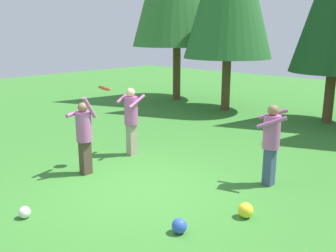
% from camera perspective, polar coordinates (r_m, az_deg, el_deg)
% --- Properties ---
extents(ground_plane, '(40.00, 40.00, 0.00)m').
position_cam_1_polar(ground_plane, '(7.78, -3.79, -9.35)').
color(ground_plane, '#387A2D').
extents(person_thrower, '(0.56, 0.57, 1.78)m').
position_cam_1_polar(person_thrower, '(8.42, -12.52, -0.90)').
color(person_thrower, '#4C382D').
rests_on(person_thrower, ground_plane).
extents(person_catcher, '(0.55, 0.64, 1.73)m').
position_cam_1_polar(person_catcher, '(9.54, -5.57, 1.57)').
color(person_catcher, gray).
rests_on(person_catcher, ground_plane).
extents(person_bystander, '(0.72, 0.67, 1.68)m').
position_cam_1_polar(person_bystander, '(7.88, 15.27, -1.79)').
color(person_bystander, '#38476B').
rests_on(person_bystander, ground_plane).
extents(frisbee, '(0.31, 0.30, 0.14)m').
position_cam_1_polar(frisbee, '(8.75, -9.58, 5.60)').
color(frisbee, red).
extents(ball_white, '(0.21, 0.21, 0.21)m').
position_cam_1_polar(ball_white, '(7.03, -20.79, -12.04)').
color(ball_white, white).
rests_on(ball_white, ground_plane).
extents(ball_blue, '(0.25, 0.25, 0.25)m').
position_cam_1_polar(ball_blue, '(6.15, 1.73, -14.78)').
color(ball_blue, blue).
rests_on(ball_blue, ground_plane).
extents(ball_yellow, '(0.26, 0.26, 0.26)m').
position_cam_1_polar(ball_yellow, '(6.73, 11.59, -12.31)').
color(ball_yellow, yellow).
rests_on(ball_yellow, ground_plane).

